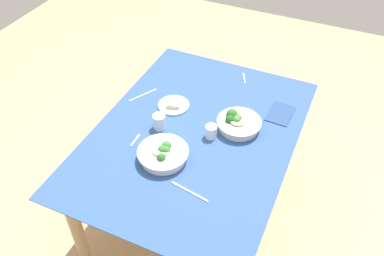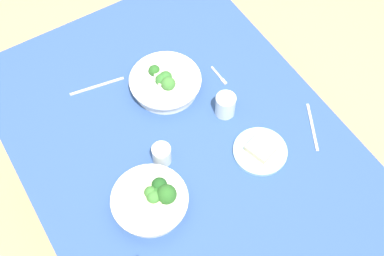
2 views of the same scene
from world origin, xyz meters
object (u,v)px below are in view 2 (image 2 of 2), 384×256
at_px(broccoli_bowl_far, 165,83).
at_px(fork_by_near_bowl, 219,76).
at_px(table_knife_right, 312,127).
at_px(table_knife_left, 97,86).
at_px(water_glass_center, 162,155).
at_px(broccoli_bowl_near, 152,200).
at_px(bread_side_plate, 260,150).
at_px(water_glass_side, 225,105).

relative_size(broccoli_bowl_far, fork_by_near_bowl, 2.73).
xyz_separation_m(fork_by_near_bowl, table_knife_right, (0.37, 0.16, -0.00)).
bearing_deg(table_knife_left, fork_by_near_bowl, -16.15).
height_order(water_glass_center, table_knife_right, water_glass_center).
relative_size(broccoli_bowl_near, bread_side_plate, 1.32).
relative_size(water_glass_side, table_knife_left, 0.42).
height_order(broccoli_bowl_far, bread_side_plate, broccoli_bowl_far).
xyz_separation_m(water_glass_center, fork_by_near_bowl, (-0.20, 0.37, -0.04)).
distance_m(water_glass_side, fork_by_near_bowl, 0.17).
xyz_separation_m(fork_by_near_bowl, table_knife_left, (-0.21, -0.42, -0.00)).
distance_m(bread_side_plate, water_glass_side, 0.21).
height_order(water_glass_side, table_knife_left, water_glass_side).
bearing_deg(water_glass_side, fork_by_near_bowl, 153.42).
bearing_deg(broccoli_bowl_near, fork_by_near_bowl, 124.18).
relative_size(fork_by_near_bowl, table_knife_left, 0.47).
distance_m(bread_side_plate, fork_by_near_bowl, 0.36).
height_order(broccoli_bowl_far, fork_by_near_bowl, broccoli_bowl_far).
relative_size(water_glass_side, table_knife_right, 0.45).
bearing_deg(broccoli_bowl_far, water_glass_center, -32.47).
relative_size(bread_side_plate, table_knife_left, 0.90).
xyz_separation_m(broccoli_bowl_near, water_glass_center, (-0.13, 0.11, 0.00)).
bearing_deg(table_knife_right, broccoli_bowl_far, -111.05).
height_order(water_glass_center, table_knife_left, water_glass_center).
distance_m(bread_side_plate, table_knife_right, 0.22).
xyz_separation_m(bread_side_plate, water_glass_side, (-0.20, -0.01, 0.03)).
relative_size(broccoli_bowl_far, water_glass_side, 3.02).
distance_m(broccoli_bowl_near, table_knife_right, 0.64).
relative_size(broccoli_bowl_near, water_glass_side, 2.82).
xyz_separation_m(broccoli_bowl_far, fork_by_near_bowl, (0.06, 0.20, -0.03)).
xyz_separation_m(broccoli_bowl_far, table_knife_left, (-0.14, -0.22, -0.03)).
bearing_deg(fork_by_near_bowl, table_knife_right, 22.33).
height_order(broccoli_bowl_far, water_glass_side, broccoli_bowl_far).
bearing_deg(table_knife_right, fork_by_near_bowl, -127.96).
relative_size(bread_side_plate, water_glass_side, 2.14).
bearing_deg(broccoli_bowl_far, bread_side_plate, 19.05).
height_order(broccoli_bowl_near, table_knife_left, broccoli_bowl_near).
relative_size(water_glass_center, table_knife_left, 0.36).
xyz_separation_m(water_glass_side, fork_by_near_bowl, (-0.15, 0.07, -0.04)).
bearing_deg(water_glass_center, table_knife_left, -172.54).
height_order(water_glass_center, fork_by_near_bowl, water_glass_center).
xyz_separation_m(broccoli_bowl_far, bread_side_plate, (0.41, 0.14, -0.02)).
xyz_separation_m(water_glass_center, water_glass_side, (-0.05, 0.29, 0.01)).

